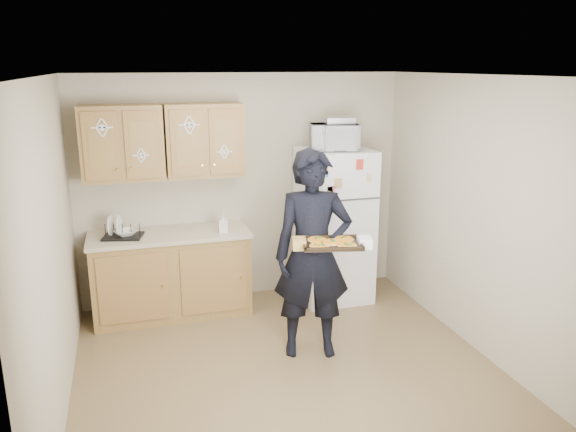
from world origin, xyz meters
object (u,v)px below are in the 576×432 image
Objects in this scene: baking_tray at (332,244)px; dish_rack at (122,230)px; person at (313,255)px; microwave at (334,137)px; refrigerator at (334,225)px.

dish_rack is (-1.68, 1.47, -0.16)m from baking_tray.
dish_rack is at bearing 156.82° from person.
person reaches higher than dish_rack.
microwave reaches higher than baking_tray.
baking_tray is at bearing -99.17° from microwave.
refrigerator is at bearing 63.38° from microwave.
microwave reaches higher than dish_rack.
dish_rack is at bearing -170.04° from microwave.
person reaches higher than baking_tray.
microwave is at bearing -128.53° from refrigerator.
refrigerator is 0.90× the size of person.
microwave is (0.61, 1.10, 0.89)m from person.
refrigerator is 1.58m from baking_tray.
microwave is 2.38m from dish_rack.
person is 5.01× the size of dish_rack.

